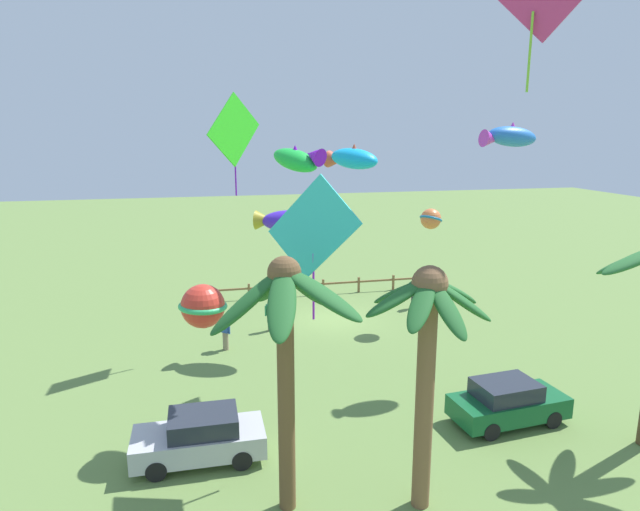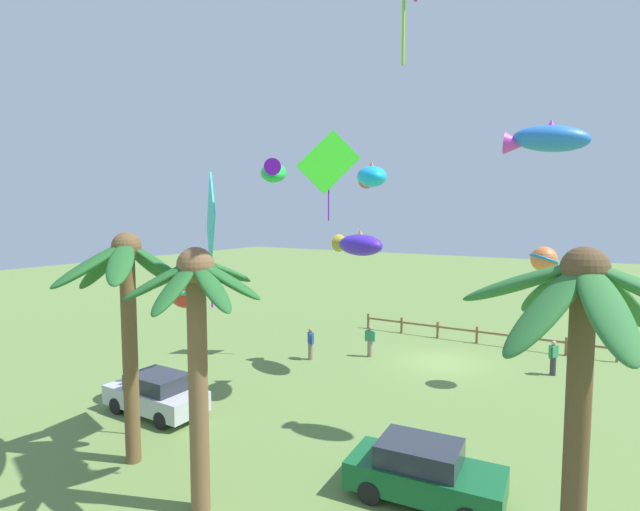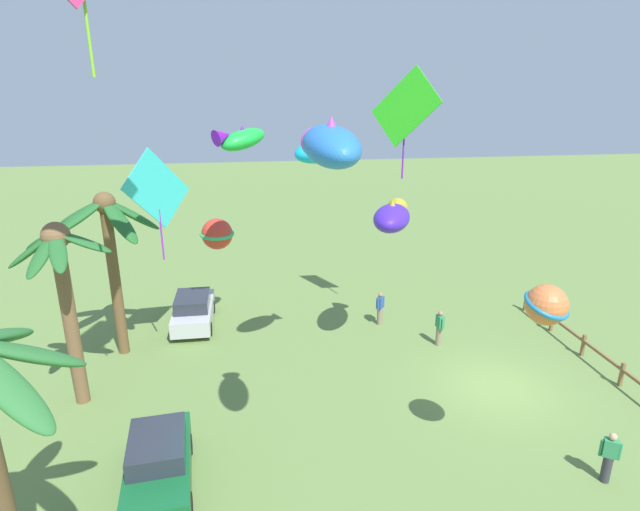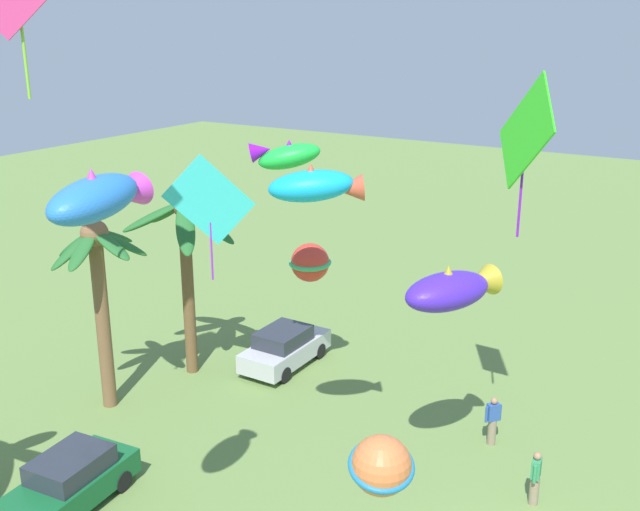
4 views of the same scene
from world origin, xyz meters
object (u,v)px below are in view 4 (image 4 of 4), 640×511
Objects in this scene: kite_fish_5 at (452,289)px; parked_car_0 at (285,347)px; palm_tree_0 at (98,272)px; spectator_1 at (493,420)px; spectator_0 at (535,478)px; kite_ball_3 at (381,465)px; palm_tree_1 at (184,240)px; kite_fish_7 at (99,197)px; kite_diamond_4 at (209,202)px; kite_fish_6 at (285,155)px; kite_diamond_1 at (526,134)px; kite_fish_0 at (317,186)px; kite_ball_2 at (310,263)px; parked_car_1 at (69,482)px.

parked_car_0 is at bearing 63.18° from kite_fish_5.
palm_tree_0 is 13.34m from spectator_1.
kite_ball_3 is (-8.06, 0.67, 4.66)m from spectator_0.
kite_fish_7 is at bearing -144.86° from palm_tree_1.
kite_diamond_4 reaches higher than spectator_1.
kite_diamond_1 is at bearing -76.60° from kite_fish_6.
kite_fish_7 reaches higher than palm_tree_0.
kite_fish_0 is at bearing 136.96° from kite_diamond_1.
spectator_0 is 0.64× the size of kite_fish_7.
palm_tree_0 is 3.64× the size of kite_ball_2.
kite_ball_3 is 6.91m from kite_fish_7.
kite_diamond_1 is 11.28m from kite_fish_7.
palm_tree_0 is at bearing 86.91° from kite_fish_0.
palm_tree_0 is 7.73m from parked_car_0.
kite_fish_5 reaches higher than kite_ball_2.
kite_fish_0 reaches higher than spectator_1.
kite_diamond_1 is at bearing -24.59° from kite_fish_5.
spectator_1 is 5.86m from kite_fish_5.
kite_diamond_1 is at bearing -102.31° from parked_car_0.
kite_ball_2 reaches higher than parked_car_0.
parked_car_0 is 1.78× the size of kite_fish_6.
parked_car_0 is 11.29m from kite_fish_0.
palm_tree_1 is 9.54m from kite_fish_0.
parked_car_1 is 0.96× the size of kite_diamond_4.
kite_fish_6 is at bearing 110.82° from spectator_1.
kite_ball_3 is 11.43m from kite_fish_6.
parked_car_0 is at bearing 71.35° from spectator_0.
kite_diamond_1 is (0.23, -11.79, 4.63)m from palm_tree_1.
parked_car_1 is 15.24m from kite_diamond_1.
kite_diamond_4 reaches higher than parked_car_0.
palm_tree_0 is 2.64× the size of kite_fish_7.
kite_diamond_4 is at bearing -117.96° from palm_tree_1.
spectator_1 is 0.51× the size of kite_fish_5.
kite_fish_6 reaches higher than spectator_1.
kite_fish_0 reaches higher than kite_diamond_4.
kite_fish_7 reaches higher than kite_fish_0.
palm_tree_0 is 4.15× the size of kite_ball_3.
palm_tree_0 is 7.15m from kite_ball_2.
palm_tree_1 reaches higher than palm_tree_0.
kite_fish_5 reaches higher than palm_tree_0.
parked_car_0 is 0.93× the size of kite_diamond_4.
kite_fish_6 reaches higher than spectator_0.
kite_diamond_1 is at bearing -145.89° from spectator_1.
kite_diamond_4 is (0.18, 11.07, 6.20)m from spectator_0.
kite_diamond_1 is (-0.74, -0.50, 8.93)m from spectator_1.
kite_fish_7 is at bearing -151.34° from kite_diamond_4.
parked_car_0 is at bearing 40.40° from kite_fish_0.
kite_diamond_1 is at bearing -88.88° from palm_tree_1.
kite_diamond_1 reaches higher than parked_car_1.
kite_fish_0 reaches higher than parked_car_1.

